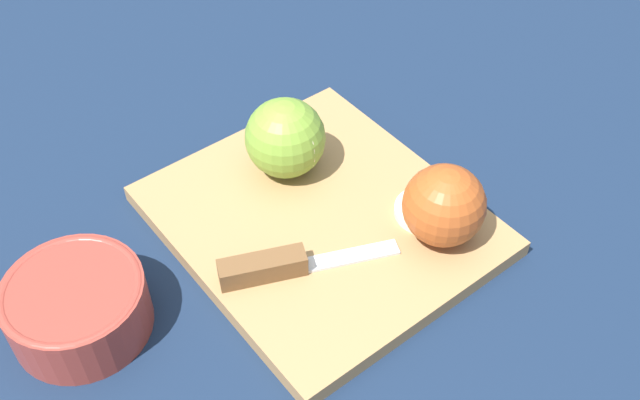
# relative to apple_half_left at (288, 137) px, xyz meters

# --- Properties ---
(ground_plane) EXTENTS (4.00, 4.00, 0.00)m
(ground_plane) POSITION_rel_apple_half_left_xyz_m (0.08, -0.00, -0.06)
(ground_plane) COLOR #14233D
(cutting_board) EXTENTS (0.35, 0.32, 0.02)m
(cutting_board) POSITION_rel_apple_half_left_xyz_m (0.08, -0.00, -0.05)
(cutting_board) COLOR #A37A4C
(cutting_board) RESTS_ON ground_plane
(apple_half_left) EXTENTS (0.08, 0.08, 0.08)m
(apple_half_left) POSITION_rel_apple_half_left_xyz_m (0.00, 0.00, 0.00)
(apple_half_left) COLOR olive
(apple_half_left) RESTS_ON cutting_board
(apple_half_right) EXTENTS (0.08, 0.08, 0.08)m
(apple_half_right) POSITION_rel_apple_half_left_xyz_m (0.15, 0.09, -0.00)
(apple_half_right) COLOR #AD4C1E
(apple_half_right) RESTS_ON cutting_board
(knife) EXTENTS (0.06, 0.17, 0.02)m
(knife) POSITION_rel_apple_half_left_xyz_m (0.12, -0.08, -0.03)
(knife) COLOR silver
(knife) RESTS_ON cutting_board
(apple_slice) EXTENTS (0.06, 0.06, 0.01)m
(apple_slice) POSITION_rel_apple_half_left_xyz_m (0.12, 0.09, -0.04)
(apple_slice) COLOR #EFE5C6
(apple_slice) RESTS_ON cutting_board
(bowl) EXTENTS (0.12, 0.12, 0.05)m
(bowl) POSITION_rel_apple_half_left_xyz_m (0.08, -0.24, -0.03)
(bowl) COLOR #99382D
(bowl) RESTS_ON ground_plane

